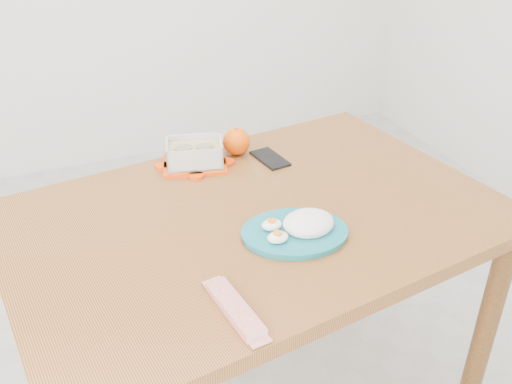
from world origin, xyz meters
name	(u,v)px	position (x,y,z in m)	size (l,w,h in m)	color
ground	(232,363)	(0.00, 0.00, 0.00)	(3.50, 3.50, 0.00)	#B7B7B2
dining_table	(256,242)	(0.01, -0.21, 0.66)	(1.34, 0.99, 0.75)	#A15C2D
food_container	(194,154)	(-0.06, 0.10, 0.79)	(0.21, 0.18, 0.08)	#FF4407
orange_fruit	(237,141)	(0.08, 0.13, 0.79)	(0.08, 0.08, 0.08)	#FF3C05
rice_plate	(299,227)	(0.06, -0.34, 0.77)	(0.31, 0.31, 0.07)	#16707D
candy_bar	(235,308)	(-0.18, -0.53, 0.76)	(0.18, 0.05, 0.02)	red
smartphone	(270,159)	(0.16, 0.05, 0.75)	(0.07, 0.13, 0.01)	black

